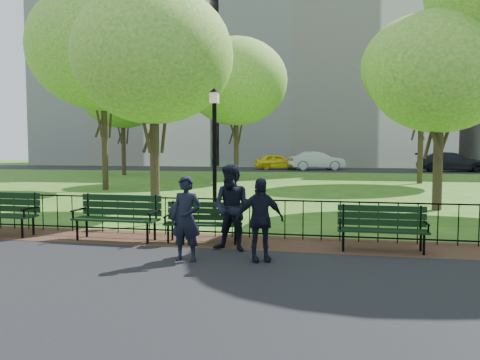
% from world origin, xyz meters
% --- Properties ---
extents(ground, '(120.00, 120.00, 0.00)m').
position_xyz_m(ground, '(0.00, 0.00, 0.00)').
color(ground, '#325516').
extents(asphalt_path, '(60.00, 9.20, 0.01)m').
position_xyz_m(asphalt_path, '(0.00, -3.40, 0.01)').
color(asphalt_path, black).
rests_on(asphalt_path, ground).
extents(dirt_strip, '(60.00, 1.60, 0.01)m').
position_xyz_m(dirt_strip, '(0.00, 1.50, 0.01)').
color(dirt_strip, '#321D14').
rests_on(dirt_strip, ground).
extents(far_street, '(70.00, 9.00, 0.01)m').
position_xyz_m(far_street, '(0.00, 35.00, 0.01)').
color(far_street, black).
rests_on(far_street, ground).
extents(iron_fence, '(24.06, 0.06, 1.00)m').
position_xyz_m(iron_fence, '(0.00, 2.00, 0.50)').
color(iron_fence, black).
rests_on(iron_fence, ground).
extents(apartment_west, '(22.00, 15.00, 26.00)m').
position_xyz_m(apartment_west, '(-22.00, 48.00, 13.00)').
color(apartment_west, silver).
rests_on(apartment_west, ground).
extents(apartment_mid, '(24.00, 15.00, 30.00)m').
position_xyz_m(apartment_mid, '(2.00, 48.00, 15.00)').
color(apartment_mid, silver).
rests_on(apartment_mid, ground).
extents(park_bench_main, '(1.69, 0.63, 0.94)m').
position_xyz_m(park_bench_main, '(-0.93, 1.27, 0.59)').
color(park_bench_main, black).
rests_on(park_bench_main, ground).
extents(park_bench_left_a, '(1.93, 0.65, 1.09)m').
position_xyz_m(park_bench_left_a, '(-2.63, 1.25, 0.62)').
color(park_bench_left_a, black).
rests_on(park_bench_left_a, ground).
extents(park_bench_left_b, '(1.92, 0.65, 1.08)m').
position_xyz_m(park_bench_left_b, '(-5.63, 1.28, 0.62)').
color(park_bench_left_b, black).
rests_on(park_bench_left_b, ground).
extents(park_bench_right_a, '(1.73, 0.55, 0.98)m').
position_xyz_m(park_bench_right_a, '(3.00, 1.23, 0.56)').
color(park_bench_right_a, black).
rests_on(park_bench_right_a, ground).
extents(lamppost, '(0.34, 0.34, 3.76)m').
position_xyz_m(lamppost, '(-1.36, 4.90, 2.05)').
color(lamppost, black).
rests_on(lamppost, ground).
extents(tree_near_w, '(5.16, 5.16, 7.19)m').
position_xyz_m(tree_near_w, '(-3.68, 6.10, 4.99)').
color(tree_near_w, '#2D2116').
rests_on(tree_near_w, ground).
extents(tree_near_e, '(4.65, 4.65, 6.48)m').
position_xyz_m(tree_near_e, '(5.40, 7.97, 4.49)').
color(tree_near_e, '#2D2116').
rests_on(tree_near_e, ground).
extents(tree_mid_w, '(6.97, 6.97, 9.72)m').
position_xyz_m(tree_mid_w, '(-8.80, 12.60, 6.75)').
color(tree_mid_w, '#2D2116').
rests_on(tree_mid_w, ground).
extents(tree_far_c, '(6.21, 6.21, 8.65)m').
position_xyz_m(tree_far_c, '(-3.77, 19.60, 6.01)').
color(tree_far_c, '#2D2116').
rests_on(tree_far_c, ground).
extents(tree_far_e, '(6.79, 6.79, 9.47)m').
position_xyz_m(tree_far_e, '(6.89, 19.79, 6.57)').
color(tree_far_e, '#2D2116').
rests_on(tree_far_e, ground).
extents(tree_far_w, '(6.39, 6.39, 8.90)m').
position_xyz_m(tree_far_w, '(-13.30, 24.18, 6.18)').
color(tree_far_w, '#2D2116').
rests_on(tree_far_w, ground).
extents(person_left, '(0.58, 0.40, 1.54)m').
position_xyz_m(person_left, '(-0.54, -0.32, 0.78)').
color(person_left, black).
rests_on(person_left, asphalt_path).
extents(person_mid, '(0.89, 0.57, 1.71)m').
position_xyz_m(person_mid, '(0.11, 0.64, 0.87)').
color(person_mid, black).
rests_on(person_mid, asphalt_path).
extents(person_right, '(0.95, 0.67, 1.50)m').
position_xyz_m(person_right, '(0.76, -0.08, 0.76)').
color(person_right, black).
rests_on(person_right, asphalt_path).
extents(taxi, '(4.46, 2.81, 1.42)m').
position_xyz_m(taxi, '(-3.12, 35.03, 0.72)').
color(taxi, yellow).
rests_on(taxi, far_street).
extents(sedan_silver, '(5.35, 3.46, 1.67)m').
position_xyz_m(sedan_silver, '(0.53, 34.58, 0.85)').
color(sedan_silver, '#B0B3B9').
rests_on(sedan_silver, far_street).
extents(sedan_dark, '(5.70, 2.42, 1.64)m').
position_xyz_m(sedan_dark, '(11.80, 33.67, 0.83)').
color(sedan_dark, black).
rests_on(sedan_dark, far_street).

